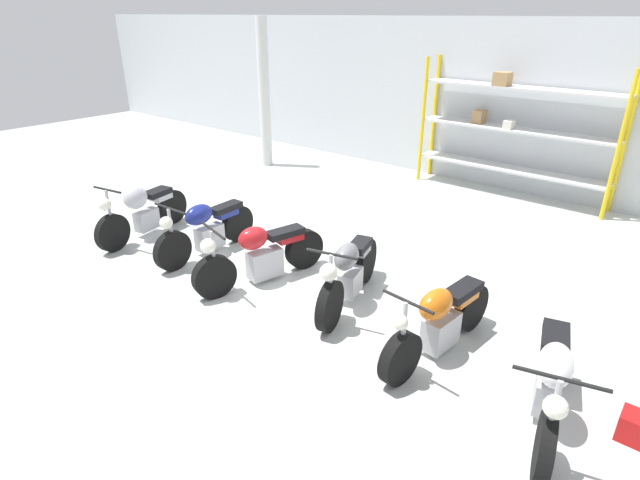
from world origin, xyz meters
TOP-DOWN VIEW (x-y plane):
  - ground_plane at (0.00, 0.00)m, footprint 30.00×30.00m
  - back_wall at (0.00, 6.46)m, footprint 30.00×0.08m
  - shelving_rack at (0.56, 6.09)m, footprint 4.11×0.63m
  - support_pillar at (-5.09, 4.40)m, footprint 0.28×0.28m
  - motorcycle_silver at (-3.51, -0.27)m, footprint 0.68×2.02m
  - motorcycle_blue at (-2.06, -0.02)m, footprint 0.72×2.02m
  - motorcycle_red at (-0.70, -0.11)m, footprint 0.85×2.12m
  - motorcycle_grey at (0.66, 0.20)m, footprint 0.83×1.99m
  - motorcycle_orange at (2.12, -0.00)m, footprint 0.63×2.07m
  - motorcycle_white at (3.43, -0.29)m, footprint 0.87×2.06m

SIDE VIEW (x-z plane):
  - ground_plane at x=0.00m, z-range 0.00..0.00m
  - motorcycle_orange at x=2.12m, z-range -0.07..0.94m
  - motorcycle_red at x=-0.70m, z-range -0.07..0.95m
  - motorcycle_blue at x=-2.06m, z-range -0.05..0.96m
  - motorcycle_white at x=3.43m, z-range -0.04..0.99m
  - motorcycle_grey at x=0.66m, z-range -0.05..1.00m
  - motorcycle_silver at x=-3.51m, z-range -0.04..1.04m
  - shelving_rack at x=0.56m, z-range 0.09..2.88m
  - back_wall at x=0.00m, z-range 0.00..3.60m
  - support_pillar at x=-5.09m, z-range 0.00..3.60m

